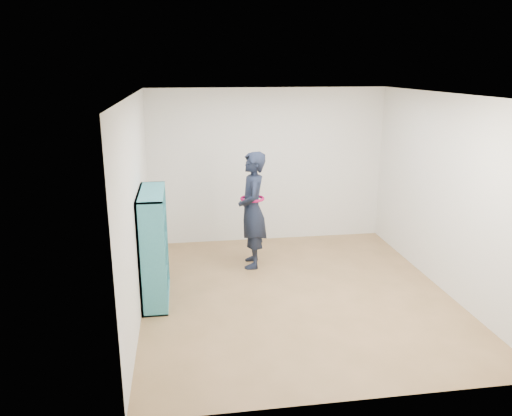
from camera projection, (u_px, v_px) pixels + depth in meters
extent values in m
plane|color=olive|center=(296.00, 294.00, 6.67)|extent=(4.50, 4.50, 0.00)
plane|color=white|center=(301.00, 95.00, 5.96)|extent=(4.50, 4.50, 0.00)
cube|color=silver|center=(137.00, 206.00, 6.02)|extent=(0.02, 4.50, 2.60)
cube|color=silver|center=(445.00, 194.00, 6.60)|extent=(0.02, 4.50, 2.60)
cube|color=silver|center=(268.00, 166.00, 8.45)|extent=(4.00, 0.02, 2.60)
cube|color=silver|center=(360.00, 268.00, 4.17)|extent=(4.00, 0.02, 2.60)
cube|color=teal|center=(152.00, 261.00, 5.86)|extent=(0.31, 0.02, 1.44)
cube|color=teal|center=(156.00, 233.00, 6.86)|extent=(0.31, 0.02, 1.44)
cube|color=teal|center=(157.00, 297.00, 6.55)|extent=(0.31, 1.08, 0.02)
cube|color=teal|center=(151.00, 192.00, 6.17)|extent=(0.31, 1.08, 0.02)
cube|color=teal|center=(142.00, 246.00, 6.34)|extent=(0.02, 1.08, 1.44)
cube|color=teal|center=(153.00, 251.00, 6.20)|extent=(0.29, 0.02, 1.39)
cube|color=teal|center=(155.00, 241.00, 6.52)|extent=(0.29, 0.02, 1.39)
cube|color=teal|center=(156.00, 271.00, 6.46)|extent=(0.29, 1.03, 0.02)
cube|color=teal|center=(154.00, 246.00, 6.36)|extent=(0.29, 1.03, 0.02)
cube|color=teal|center=(153.00, 220.00, 6.27)|extent=(0.29, 1.03, 0.02)
cube|color=beige|center=(157.00, 305.00, 6.21)|extent=(0.20, 0.13, 0.05)
cube|color=black|center=(156.00, 275.00, 6.05)|extent=(0.16, 0.14, 0.21)
cube|color=maroon|center=(154.00, 247.00, 5.95)|extent=(0.16, 0.14, 0.24)
cube|color=silver|center=(152.00, 224.00, 5.92)|extent=(0.20, 0.13, 0.08)
cube|color=navy|center=(158.00, 289.00, 6.47)|extent=(0.16, 0.14, 0.23)
cube|color=brown|center=(157.00, 264.00, 6.37)|extent=(0.16, 0.14, 0.23)
cube|color=#BFB28C|center=(155.00, 242.00, 6.34)|extent=(0.20, 0.13, 0.08)
cube|color=#26594C|center=(154.00, 211.00, 6.18)|extent=(0.16, 0.14, 0.23)
cube|color=beige|center=(159.00, 278.00, 6.80)|extent=(0.16, 0.14, 0.24)
cube|color=black|center=(158.00, 258.00, 6.77)|extent=(0.20, 0.13, 0.08)
cube|color=maroon|center=(157.00, 231.00, 6.61)|extent=(0.16, 0.14, 0.18)
cube|color=silver|center=(155.00, 203.00, 6.51)|extent=(0.16, 0.14, 0.26)
imported|color=black|center=(252.00, 210.00, 7.39)|extent=(0.47, 0.67, 1.75)
torus|color=#AD0D4B|center=(252.00, 199.00, 7.34)|extent=(0.39, 0.39, 0.04)
cube|color=silver|center=(242.00, 201.00, 7.42)|extent=(0.02, 0.09, 0.14)
cube|color=black|center=(242.00, 201.00, 7.42)|extent=(0.02, 0.09, 0.13)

